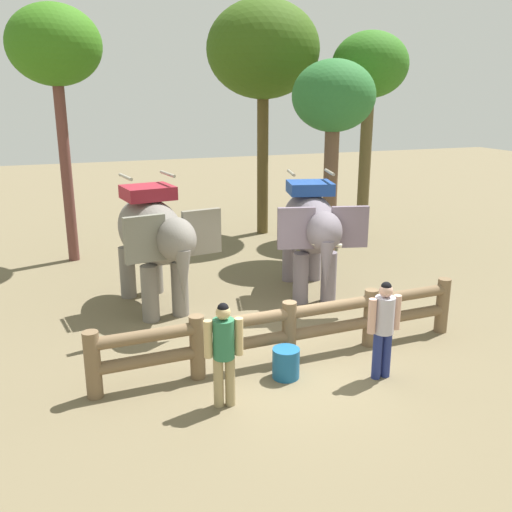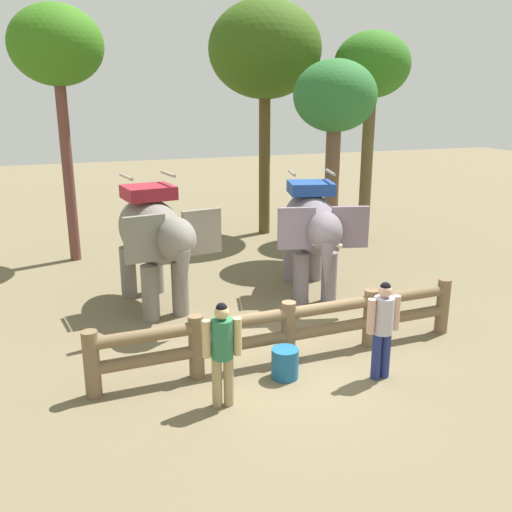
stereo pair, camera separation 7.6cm
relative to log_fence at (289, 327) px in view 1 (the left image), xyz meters
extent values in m
plane|color=brown|center=(0.00, 0.00, -0.60)|extent=(60.00, 60.00, 0.00)
cylinder|color=brown|center=(-3.18, -0.12, -0.08)|extent=(0.24, 0.24, 1.05)
cylinder|color=brown|center=(-1.59, -0.06, -0.08)|extent=(0.24, 0.24, 1.05)
cylinder|color=brown|center=(0.00, 0.00, -0.08)|extent=(0.24, 0.24, 1.05)
cylinder|color=brown|center=(1.59, 0.06, -0.08)|extent=(0.24, 0.24, 1.05)
cylinder|color=brown|center=(3.18, 0.12, -0.08)|extent=(0.24, 0.24, 1.05)
cylinder|color=brown|center=(0.00, 0.00, -0.15)|extent=(6.37, 0.43, 0.20)
cylinder|color=brown|center=(0.00, 0.00, 0.25)|extent=(6.37, 0.43, 0.20)
cylinder|color=slate|center=(-1.26, 2.63, -0.04)|extent=(0.34, 0.34, 1.14)
cylinder|color=slate|center=(-1.88, 2.54, -0.04)|extent=(0.34, 0.34, 1.14)
cylinder|color=slate|center=(-1.49, 4.15, -0.04)|extent=(0.34, 0.34, 1.14)
cylinder|color=slate|center=(-2.11, 4.06, -0.04)|extent=(0.34, 0.34, 1.14)
ellipsoid|color=slate|center=(-1.68, 3.35, 1.03)|extent=(1.51, 2.70, 1.32)
ellipsoid|color=slate|center=(-1.46, 1.85, 1.19)|extent=(0.84, 0.95, 0.81)
cube|color=slate|center=(-0.93, 2.04, 1.24)|extent=(0.77, 0.23, 0.85)
cube|color=slate|center=(-2.02, 1.87, 1.24)|extent=(0.77, 0.23, 0.85)
cone|color=slate|center=(-1.41, 1.56, 0.55)|extent=(0.30, 0.30, 1.04)
cube|color=maroon|center=(-1.68, 3.35, 1.82)|extent=(1.08, 0.99, 0.26)
cylinder|color=#A59E8C|center=(-1.25, 3.41, 2.16)|extent=(0.18, 0.77, 0.07)
cylinder|color=#A59E8C|center=(-2.11, 3.28, 2.16)|extent=(0.18, 0.77, 0.07)
cylinder|color=slate|center=(1.91, 2.29, -0.05)|extent=(0.33, 0.33, 1.11)
cylinder|color=slate|center=(1.32, 2.43, -0.05)|extent=(0.33, 0.33, 1.11)
cylinder|color=slate|center=(2.27, 3.74, -0.05)|extent=(0.33, 0.33, 1.11)
cylinder|color=slate|center=(1.68, 3.88, -0.05)|extent=(0.33, 0.33, 1.11)
ellipsoid|color=slate|center=(1.79, 3.08, 0.99)|extent=(1.67, 2.68, 1.29)
ellipsoid|color=slate|center=(1.44, 1.65, 1.15)|extent=(0.88, 0.98, 0.79)
cube|color=slate|center=(1.98, 1.63, 1.19)|extent=(0.74, 0.28, 0.83)
cube|color=slate|center=(0.94, 1.88, 1.19)|extent=(0.74, 0.28, 0.83)
cone|color=slate|center=(1.37, 1.37, 0.52)|extent=(0.30, 0.30, 1.01)
cone|color=beige|center=(1.53, 1.42, 0.92)|extent=(0.35, 0.17, 0.14)
cone|color=beige|center=(1.25, 1.49, 0.92)|extent=(0.35, 0.17, 0.14)
cube|color=#1F4595|center=(1.79, 3.08, 1.76)|extent=(1.11, 1.03, 0.26)
cylinder|color=#A59E8C|center=(2.20, 2.98, 2.09)|extent=(0.24, 0.74, 0.06)
cylinder|color=#A59E8C|center=(1.38, 3.19, 2.09)|extent=(0.24, 0.74, 0.06)
cylinder|color=#9D8A5F|center=(-1.35, -1.01, -0.22)|extent=(0.15, 0.15, 0.76)
cylinder|color=#9D8A5F|center=(-1.52, -0.99, -0.22)|extent=(0.15, 0.15, 0.76)
cylinder|color=#296D48|center=(-1.44, -1.00, 0.45)|extent=(0.35, 0.35, 0.58)
cylinder|color=tan|center=(-1.22, -1.03, 0.46)|extent=(0.12, 0.12, 0.55)
cylinder|color=tan|center=(-1.65, -0.97, 0.46)|extent=(0.12, 0.12, 0.55)
sphere|color=tan|center=(-1.44, -1.00, 0.84)|extent=(0.21, 0.21, 0.21)
sphere|color=black|center=(-1.44, -1.00, 0.90)|extent=(0.16, 0.16, 0.16)
cylinder|color=navy|center=(1.23, -1.04, -0.22)|extent=(0.15, 0.15, 0.77)
cylinder|color=navy|center=(1.06, -1.04, -0.22)|extent=(0.15, 0.15, 0.77)
cylinder|color=#B0ABBD|center=(1.14, -1.04, 0.46)|extent=(0.31, 0.31, 0.59)
cylinder|color=tan|center=(1.36, -1.04, 0.47)|extent=(0.12, 0.12, 0.56)
cylinder|color=tan|center=(0.92, -1.05, 0.47)|extent=(0.12, 0.12, 0.56)
sphere|color=tan|center=(1.14, -1.04, 0.86)|extent=(0.21, 0.21, 0.21)
sphere|color=black|center=(1.14, -1.04, 0.92)|extent=(0.17, 0.17, 0.17)
cylinder|color=brown|center=(-3.10, 7.47, 1.82)|extent=(0.28, 0.28, 4.84)
ellipsoid|color=#336D17|center=(-3.10, 7.47, 4.87)|extent=(2.29, 2.29, 1.95)
cylinder|color=brown|center=(5.61, 7.23, 1.66)|extent=(0.36, 0.36, 4.52)
ellipsoid|color=#2D691B|center=(5.61, 7.23, 4.54)|extent=(2.24, 2.24, 1.90)
cylinder|color=brown|center=(3.46, 5.32, 1.24)|extent=(0.38, 0.38, 3.69)
ellipsoid|color=#29692F|center=(3.46, 5.32, 3.67)|extent=(2.13, 2.13, 1.81)
cylinder|color=brown|center=(2.77, 8.59, 1.72)|extent=(0.35, 0.35, 4.65)
ellipsoid|color=#335414|center=(2.77, 8.59, 4.97)|extent=(3.36, 3.36, 2.85)
cylinder|color=#19598C|center=(-0.28, -0.53, -0.36)|extent=(0.43, 0.43, 0.49)
camera|label=1|loc=(-3.50, -7.97, 3.77)|focal=39.59mm
camera|label=2|loc=(-3.43, -7.99, 3.77)|focal=39.59mm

